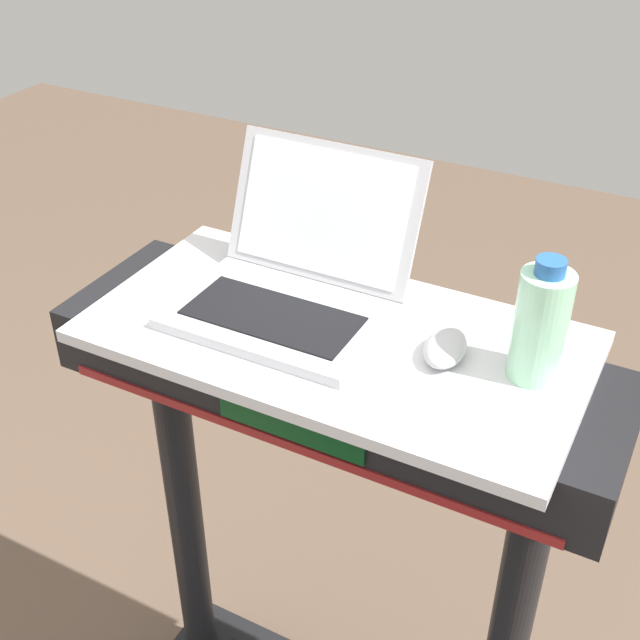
# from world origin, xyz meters

# --- Properties ---
(desk_board) EXTENTS (0.76, 0.40, 0.02)m
(desk_board) POSITION_xyz_m (0.00, 0.70, 1.13)
(desk_board) COLOR silver
(desk_board) RESTS_ON treadmill_base
(laptop) EXTENTS (0.33, 0.31, 0.23)m
(laptop) POSITION_xyz_m (-0.09, 0.73, 1.18)
(laptop) COLOR #B7B7BC
(laptop) RESTS_ON desk_board
(computer_mouse) EXTENTS (0.07, 0.11, 0.03)m
(computer_mouse) POSITION_xyz_m (0.17, 0.71, 1.16)
(computer_mouse) COLOR #B2B2B7
(computer_mouse) RESTS_ON desk_board
(water_bottle) EXTENTS (0.07, 0.07, 0.19)m
(water_bottle) POSITION_xyz_m (0.30, 0.73, 1.22)
(water_bottle) COLOR #9EDBB2
(water_bottle) RESTS_ON desk_board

